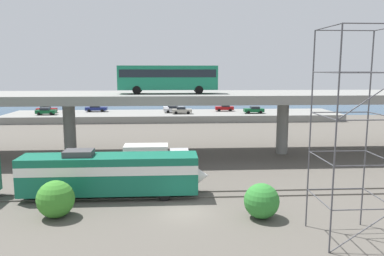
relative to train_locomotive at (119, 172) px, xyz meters
The scene contains 20 objects.
ground_plane 7.12m from the train_locomotive, 36.21° to the right, with size 260.00×260.00×0.00m, color #565149.
rail_strip_near 5.91m from the train_locomotive, ahead, with size 110.00×0.12×0.12m, color #59544C.
rail_strip_far 5.91m from the train_locomotive, ahead, with size 110.00×0.12×0.12m, color #59544C.
train_locomotive is the anchor object (origin of this frame).
highway_overpass 17.64m from the train_locomotive, 71.15° to the left, with size 96.00×11.51×7.97m.
transit_bus_on_overpass 17.33m from the train_locomotive, 74.02° to the left, with size 12.00×2.68×3.40m.
service_truck_west 8.05m from the train_locomotive, 69.64° to the left, with size 6.80×2.46×3.04m.
scaffolding_tower 19.10m from the train_locomotive, 29.96° to the right, with size 4.08×4.08×13.56m.
pier_parking_lot 51.31m from the train_locomotive, 83.89° to the left, with size 71.32×13.28×1.44m, color gray.
parked_car_0 55.96m from the train_locomotive, 72.42° to the left, with size 4.11×1.86×1.50m.
parked_car_1 51.22m from the train_locomotive, 83.83° to the left, with size 4.55×1.98×1.50m.
parked_car_2 53.71m from the train_locomotive, 65.07° to the left, with size 4.25×1.99×1.50m.
parked_car_3 53.00m from the train_locomotive, 113.69° to the left, with size 4.04×1.91×1.50m.
parked_car_4 54.14m from the train_locomotive, 84.35° to the left, with size 4.64×1.82×1.50m.
parked_car_5 55.19m from the train_locomotive, 102.51° to the left, with size 4.67×1.98×1.50m.
parked_car_6 56.70m from the train_locomotive, 113.14° to the left, with size 4.16×1.84×1.50m.
parked_car_7 49.14m from the train_locomotive, 81.74° to the left, with size 4.15×1.86×1.50m.
harbor_water 74.23m from the train_locomotive, 85.78° to the left, with size 140.00×36.00×0.01m, color navy.
shrub_left 6.05m from the train_locomotive, 133.41° to the right, with size 2.80×2.80×2.80m, color #39832A.
shrub_right 12.46m from the train_locomotive, 25.94° to the right, with size 2.63×2.63×2.63m, color #308231.
Camera 1 is at (-1.05, -28.18, 11.04)m, focal length 35.72 mm.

